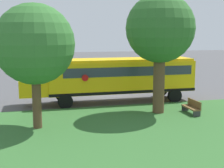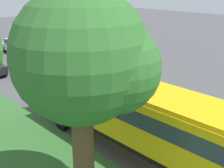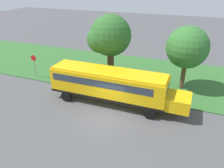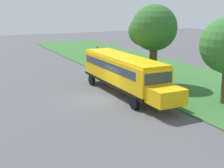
% 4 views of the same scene
% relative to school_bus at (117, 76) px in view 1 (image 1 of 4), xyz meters
% --- Properties ---
extents(ground_plane, '(120.00, 120.00, 0.00)m').
position_rel_school_bus_xyz_m(ground_plane, '(2.55, 0.44, -1.92)').
color(ground_plane, '#4C4C4F').
extents(grass_verge, '(12.00, 80.00, 0.08)m').
position_rel_school_bus_xyz_m(grass_verge, '(-7.45, 0.44, -1.88)').
color(grass_verge, '#33662D').
rests_on(grass_verge, ground).
extents(school_bus, '(2.85, 12.42, 3.16)m').
position_rel_school_bus_xyz_m(school_bus, '(0.00, 0.00, 0.00)').
color(school_bus, yellow).
rests_on(school_bus, ground).
extents(oak_tree_beside_bus, '(4.16, 4.26, 7.34)m').
position_rel_school_bus_xyz_m(oak_tree_beside_bus, '(-3.76, -1.77, 3.21)').
color(oak_tree_beside_bus, brown).
rests_on(oak_tree_beside_bus, ground).
extents(oak_tree_roadside_mid, '(4.09, 4.09, 6.47)m').
position_rel_school_bus_xyz_m(oak_tree_roadside_mid, '(-5.31, 5.78, 2.57)').
color(oak_tree_roadside_mid, brown).
rests_on(oak_tree_roadside_mid, ground).
extents(park_bench, '(1.60, 0.50, 0.92)m').
position_rel_school_bus_xyz_m(park_bench, '(-4.67, -3.49, -1.45)').
color(park_bench, brown).
rests_on(park_bench, ground).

